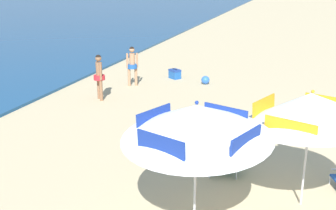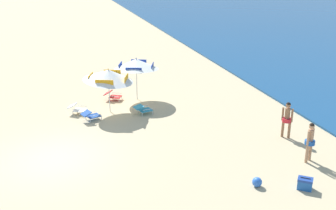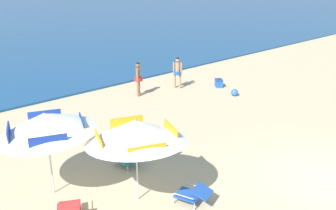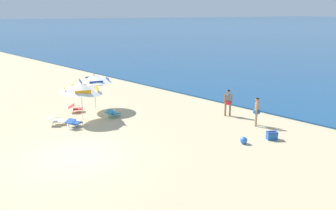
# 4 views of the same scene
# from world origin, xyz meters

# --- Properties ---
(ground_plane) EXTENTS (800.00, 800.00, 0.00)m
(ground_plane) POSITION_xyz_m (0.00, 0.00, 0.00)
(ground_plane) COLOR tan
(beach_umbrella_striped_main) EXTENTS (3.30, 3.32, 2.29)m
(beach_umbrella_striped_main) POSITION_xyz_m (-4.47, 2.95, 1.89)
(beach_umbrella_striped_main) COLOR silver
(beach_umbrella_striped_main) RESTS_ON ground
(beach_umbrella_striped_second) EXTENTS (3.01, 2.98, 2.33)m
(beach_umbrella_striped_second) POSITION_xyz_m (-5.89, 4.69, 1.97)
(beach_umbrella_striped_second) COLOR silver
(beach_umbrella_striped_second) RESTS_ON ground
(lounge_chair_beside_umbrella) EXTENTS (0.89, 1.03, 0.52)m
(lounge_chair_beside_umbrella) POSITION_xyz_m (-6.13, 3.41, 0.27)
(lounge_chair_beside_umbrella) COLOR red
(lounge_chair_beside_umbrella) RESTS_ON ground
(lounge_chair_facing_sea) EXTENTS (0.78, 0.99, 0.51)m
(lounge_chair_facing_sea) POSITION_xyz_m (-3.56, 1.89, 0.28)
(lounge_chair_facing_sea) COLOR #1E4799
(lounge_chair_facing_sea) RESTS_ON ground
(lounge_chair_spare_folded) EXTENTS (0.68, 0.94, 0.49)m
(lounge_chair_spare_folded) POSITION_xyz_m (-3.61, 4.45, 0.28)
(lounge_chair_spare_folded) COLOR teal
(lounge_chair_spare_folded) RESTS_ON ground
(person_standing_near_shore) EXTENTS (0.40, 0.40, 1.61)m
(person_standing_near_shore) POSITION_xyz_m (0.89, 9.66, 0.93)
(person_standing_near_shore) COLOR #8C6042
(person_standing_near_shore) RESTS_ON ground
(person_standing_beside) EXTENTS (0.39, 0.42, 1.58)m
(person_standing_beside) POSITION_xyz_m (3.10, 9.28, 0.92)
(person_standing_beside) COLOR tan
(person_standing_beside) RESTS_ON ground
(cooler_box) EXTENTS (0.58, 0.60, 0.43)m
(cooler_box) POSITION_xyz_m (4.81, 7.99, 0.20)
(cooler_box) COLOR #1E56A8
(cooler_box) RESTS_ON ground
(beach_ball) EXTENTS (0.34, 0.34, 0.34)m
(beach_ball) POSITION_xyz_m (4.18, 6.52, 0.17)
(beach_ball) COLOR blue
(beach_ball) RESTS_ON ground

